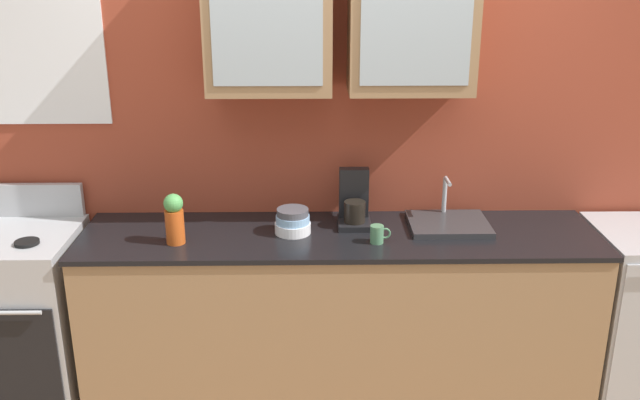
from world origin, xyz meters
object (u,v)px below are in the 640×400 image
at_px(sink_faucet, 448,223).
at_px(bowl_stack, 293,221).
at_px(stove_range, 19,315).
at_px(cup_near_sink, 377,234).
at_px(coffee_maker, 354,204).
at_px(vase, 174,218).

bearing_deg(sink_faucet, bowl_stack, -174.69).
xyz_separation_m(stove_range, cup_near_sink, (1.85, -0.12, 0.49)).
xyz_separation_m(stove_range, sink_faucet, (2.24, 0.09, 0.47)).
bearing_deg(bowl_stack, coffee_maker, 21.06).
bearing_deg(bowl_stack, vase, -168.01).
bearing_deg(cup_near_sink, bowl_stack, 162.16).
distance_m(sink_faucet, bowl_stack, 0.81).
bearing_deg(coffee_maker, cup_near_sink, -68.78).
height_order(stove_range, sink_faucet, sink_faucet).
bearing_deg(sink_faucet, vase, -171.90).
bearing_deg(stove_range, cup_near_sink, -3.69).
xyz_separation_m(vase, coffee_maker, (0.89, 0.24, -0.02)).
xyz_separation_m(cup_near_sink, coffee_maker, (-0.10, 0.26, 0.06)).
xyz_separation_m(stove_range, bowl_stack, (1.44, 0.01, 0.51)).
relative_size(stove_range, coffee_maker, 3.75).
bearing_deg(stove_range, bowl_stack, 0.57).
distance_m(stove_range, cup_near_sink, 1.92).
bearing_deg(coffee_maker, stove_range, -175.56).
height_order(sink_faucet, cup_near_sink, sink_faucet).
xyz_separation_m(bowl_stack, cup_near_sink, (0.42, -0.13, -0.02)).
height_order(sink_faucet, coffee_maker, coffee_maker).
relative_size(stove_range, bowl_stack, 5.98).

